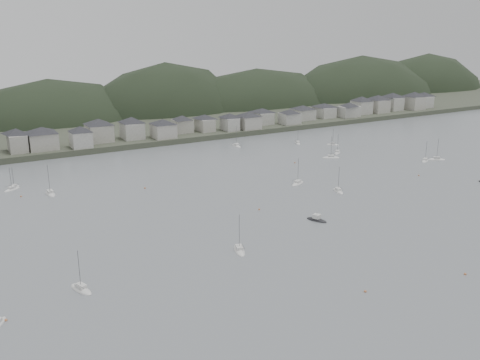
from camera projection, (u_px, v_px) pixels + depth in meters
ground at (380, 271)px, 138.77m from camera, size 900.00×900.00×0.00m
far_shore_land at (91, 113)px, 383.74m from camera, size 900.00×250.00×3.00m
forested_ridge at (109, 135)px, 368.36m from camera, size 851.55×103.94×102.57m
waterfront_town at (223, 120)px, 313.02m from camera, size 451.48×28.46×12.92m
sailboat_lead at (12, 190)px, 207.25m from camera, size 7.32×5.88×9.90m
moored_fleet at (259, 194)px, 201.42m from camera, size 232.18×177.90×12.55m
motor_launch_far at (317, 220)px, 174.50m from camera, size 5.36×7.96×3.80m
mooring_buoys at (250, 213)px, 180.88m from camera, size 171.12×128.07×0.70m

